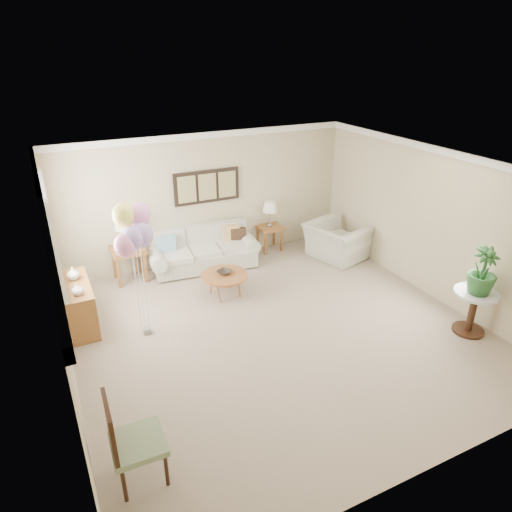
# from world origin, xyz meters

# --- Properties ---
(ground_plane) EXTENTS (6.00, 6.00, 0.00)m
(ground_plane) POSITION_xyz_m (0.00, 0.00, 0.00)
(ground_plane) COLOR tan
(room_shell) EXTENTS (6.04, 6.04, 2.60)m
(room_shell) POSITION_xyz_m (-0.11, 0.09, 1.63)
(room_shell) COLOR #C4B599
(room_shell) RESTS_ON ground
(wall_art_triptych) EXTENTS (1.35, 0.06, 0.65)m
(wall_art_triptych) POSITION_xyz_m (0.00, 2.96, 1.55)
(wall_art_triptych) COLOR black
(wall_art_triptych) RESTS_ON ground
(sofa) EXTENTS (2.29, 1.02, 0.82)m
(sofa) POSITION_xyz_m (-0.26, 2.64, 0.32)
(sofa) COLOR beige
(sofa) RESTS_ON ground
(end_table_left) EXTENTS (0.61, 0.56, 0.67)m
(end_table_left) POSITION_xyz_m (-1.71, 2.70, 0.56)
(end_table_left) COLOR olive
(end_table_left) RESTS_ON ground
(end_table_right) EXTENTS (0.51, 0.46, 0.55)m
(end_table_right) POSITION_xyz_m (1.32, 2.81, 0.46)
(end_table_right) COLOR olive
(end_table_right) RESTS_ON ground
(lamp_left) EXTENTS (0.36, 0.36, 0.64)m
(lamp_left) POSITION_xyz_m (-1.71, 2.70, 1.15)
(lamp_left) COLOR gray
(lamp_left) RESTS_ON end_table_left
(lamp_right) EXTENTS (0.31, 0.31, 0.55)m
(lamp_right) POSITION_xyz_m (1.32, 2.81, 0.97)
(lamp_right) COLOR gray
(lamp_right) RESTS_ON end_table_right
(coffee_table) EXTENTS (0.82, 0.82, 0.42)m
(coffee_table) POSITION_xyz_m (-0.32, 1.38, 0.38)
(coffee_table) COLOR olive
(coffee_table) RESTS_ON ground
(decor_bowl) EXTENTS (0.33, 0.33, 0.06)m
(decor_bowl) POSITION_xyz_m (-0.31, 1.40, 0.45)
(decor_bowl) COLOR black
(decor_bowl) RESTS_ON coffee_table
(armchair) EXTENTS (1.25, 1.35, 0.74)m
(armchair) POSITION_xyz_m (2.38, 1.84, 0.37)
(armchair) COLOR beige
(armchair) RESTS_ON ground
(side_table) EXTENTS (0.66, 0.66, 0.71)m
(side_table) POSITION_xyz_m (2.68, -1.35, 0.53)
(side_table) COLOR silver
(side_table) RESTS_ON ground
(potted_plant) EXTENTS (0.43, 0.43, 0.75)m
(potted_plant) POSITION_xyz_m (2.66, -1.38, 1.08)
(potted_plant) COLOR #29532D
(potted_plant) RESTS_ON side_table
(accent_chair) EXTENTS (0.54, 0.54, 1.08)m
(accent_chair) POSITION_xyz_m (-2.62, -1.76, 0.56)
(accent_chair) COLOR gray
(accent_chair) RESTS_ON ground
(credenza) EXTENTS (0.46, 1.20, 0.74)m
(credenza) POSITION_xyz_m (-2.76, 1.50, 0.37)
(credenza) COLOR olive
(credenza) RESTS_ON ground
(vase_white) EXTENTS (0.20, 0.20, 0.18)m
(vase_white) POSITION_xyz_m (-2.74, 1.14, 0.83)
(vase_white) COLOR silver
(vase_white) RESTS_ON credenza
(vase_sage) EXTENTS (0.25, 0.25, 0.21)m
(vase_sage) POSITION_xyz_m (-2.74, 1.68, 0.84)
(vase_sage) COLOR beige
(vase_sage) RESTS_ON credenza
(balloon_cluster) EXTENTS (0.60, 0.58, 2.12)m
(balloon_cluster) POSITION_xyz_m (-1.90, 0.79, 1.74)
(balloon_cluster) COLOR gray
(balloon_cluster) RESTS_ON ground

